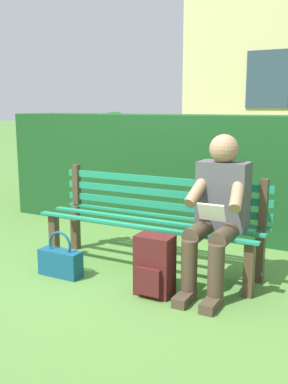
% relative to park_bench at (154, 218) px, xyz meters
% --- Properties ---
extents(ground, '(60.00, 60.00, 0.00)m').
position_rel_park_bench_xyz_m(ground, '(0.00, 0.08, -0.44)').
color(ground, '#517F38').
extents(park_bench, '(1.95, 0.48, 0.82)m').
position_rel_park_bench_xyz_m(park_bench, '(0.00, 0.00, 0.00)').
color(park_bench, '#4C3828').
rests_on(park_bench, ground).
extents(person_seated, '(0.44, 0.73, 1.17)m').
position_rel_park_bench_xyz_m(person_seated, '(-0.63, 0.18, 0.18)').
color(person_seated, '#4C4C51').
rests_on(person_seated, ground).
extents(hedge_backdrop, '(4.79, 0.78, 1.41)m').
position_rel_park_bench_xyz_m(hedge_backdrop, '(0.01, -1.31, 0.24)').
color(hedge_backdrop, '#19471E').
rests_on(hedge_backdrop, ground).
extents(backpack, '(0.27, 0.25, 0.45)m').
position_rel_park_bench_xyz_m(backpack, '(-0.27, 0.53, -0.22)').
color(backpack, '#4C1919').
rests_on(backpack, ground).
extents(handbag, '(0.37, 0.13, 0.38)m').
position_rel_park_bench_xyz_m(handbag, '(0.58, 0.55, -0.32)').
color(handbag, navy).
rests_on(handbag, ground).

